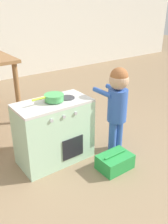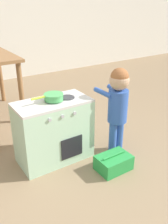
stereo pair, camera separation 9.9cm
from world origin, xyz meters
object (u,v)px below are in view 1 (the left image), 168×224
(play_kitchen, at_px, (54,132))
(toy_pot, at_px, (54,97))
(child_figure, at_px, (117,99))
(toy_basket, at_px, (115,162))

(play_kitchen, distance_m, toy_pot, 0.32)
(child_figure, height_order, toy_basket, child_figure)
(play_kitchen, distance_m, child_figure, 0.63)
(toy_pot, xyz_separation_m, toy_basket, (0.33, -0.42, -0.54))
(toy_basket, bearing_deg, toy_pot, 127.92)
(toy_pot, height_order, toy_basket, toy_pot)
(child_figure, bearing_deg, play_kitchen, 160.08)
(toy_pot, distance_m, child_figure, 0.57)
(child_figure, bearing_deg, toy_pot, 159.61)
(toy_pot, bearing_deg, child_figure, -20.39)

